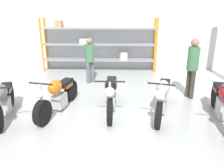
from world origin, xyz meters
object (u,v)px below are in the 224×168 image
at_px(motorcycle_grey, 3,100).
at_px(person_near_rack, 193,64).
at_px(motorcycle_orange, 58,95).
at_px(shelving_rack, 99,44).
at_px(motorcycle_red, 224,101).
at_px(person_browsing, 90,57).
at_px(motorcycle_black, 111,93).
at_px(motorcycle_silver, 162,96).

relative_size(motorcycle_grey, person_near_rack, 1.13).
bearing_deg(motorcycle_orange, motorcycle_grey, -59.69).
bearing_deg(person_near_rack, shelving_rack, -66.71).
bearing_deg(motorcycle_red, shelving_rack, -132.74).
height_order(shelving_rack, motorcycle_orange, shelving_rack).
height_order(shelving_rack, person_browsing, shelving_rack).
bearing_deg(motorcycle_black, person_browsing, -160.31).
relative_size(motorcycle_red, person_browsing, 1.34).
bearing_deg(shelving_rack, person_near_rack, -45.99).
height_order(motorcycle_red, person_browsing, person_browsing).
bearing_deg(motorcycle_red, motorcycle_silver, -92.09).
distance_m(motorcycle_black, person_near_rack, 2.58).
xyz_separation_m(motorcycle_black, motorcycle_silver, (1.28, -0.14, 0.00)).
xyz_separation_m(motorcycle_orange, person_near_rack, (3.66, 1.05, 0.60)).
bearing_deg(motorcycle_silver, motorcycle_red, 92.80).
bearing_deg(motorcycle_grey, shelving_rack, 140.80).
bearing_deg(shelving_rack, motorcycle_orange, -99.46).
bearing_deg(motorcycle_orange, person_near_rack, 118.79).
bearing_deg(shelving_rack, motorcycle_grey, -113.00).
bearing_deg(motorcycle_red, motorcycle_grey, -78.93).
bearing_deg(motorcycle_grey, motorcycle_orange, 91.35).
height_order(motorcycle_grey, person_browsing, person_browsing).
bearing_deg(motorcycle_silver, shelving_rack, -139.18).
bearing_deg(motorcycle_silver, motorcycle_black, -80.08).
distance_m(motorcycle_grey, motorcycle_orange, 1.29).
bearing_deg(person_browsing, motorcycle_silver, 179.38).
height_order(motorcycle_black, person_near_rack, person_near_rack).
relative_size(motorcycle_grey, motorcycle_silver, 0.95).
relative_size(motorcycle_grey, motorcycle_orange, 0.95).
distance_m(motorcycle_grey, motorcycle_silver, 3.87).
xyz_separation_m(motorcycle_orange, motorcycle_black, (1.35, 0.06, 0.05)).
xyz_separation_m(motorcycle_red, person_near_rack, (-0.33, 1.45, 0.54)).
distance_m(motorcycle_red, person_browsing, 4.48).
xyz_separation_m(motorcycle_orange, person_browsing, (0.52, 2.40, 0.50)).
height_order(motorcycle_silver, motorcycle_red, motorcycle_red).
relative_size(person_browsing, person_near_rack, 0.91).
distance_m(motorcycle_grey, person_near_rack, 5.14).
bearing_deg(motorcycle_black, motorcycle_grey, -79.97).
bearing_deg(motorcycle_orange, person_browsing, -179.45).
height_order(shelving_rack, motorcycle_red, shelving_rack).
bearing_deg(motorcycle_black, motorcycle_red, 80.30).
xyz_separation_m(motorcycle_grey, motorcycle_black, (2.58, 0.45, 0.03)).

